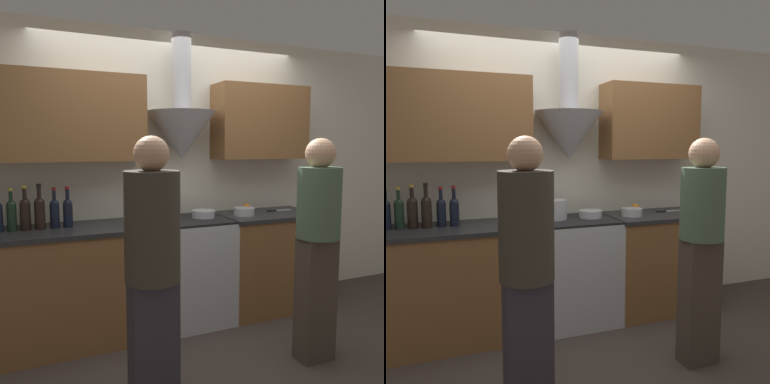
{
  "view_description": "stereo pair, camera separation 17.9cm",
  "coord_description": "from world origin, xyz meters",
  "views": [
    {
      "loc": [
        -1.36,
        -2.95,
        1.57
      ],
      "look_at": [
        0.0,
        0.21,
        1.18
      ],
      "focal_mm": 38.0,
      "sensor_mm": 36.0,
      "label": 1
    },
    {
      "loc": [
        -1.2,
        -3.01,
        1.57
      ],
      "look_at": [
        0.0,
        0.21,
        1.18
      ],
      "focal_mm": 38.0,
      "sensor_mm": 36.0,
      "label": 2
    }
  ],
  "objects": [
    {
      "name": "wine_bottle_7",
      "position": [
        -1.01,
        0.36,
        1.06
      ],
      "size": [
        0.08,
        0.08,
        0.32
      ],
      "color": "black",
      "rests_on": "counter_left"
    },
    {
      "name": "wine_bottle_2",
      "position": [
        -1.51,
        0.38,
        1.06
      ],
      "size": [
        0.07,
        0.07,
        0.31
      ],
      "color": "black",
      "rests_on": "counter_left"
    },
    {
      "name": "person_foreground_right",
      "position": [
        0.61,
        -0.67,
        0.91
      ],
      "size": [
        0.31,
        0.31,
        1.63
      ],
      "color": "#473D33",
      "rests_on": "ground_plane"
    },
    {
      "name": "counter_right",
      "position": [
        0.83,
        0.31,
        0.47
      ],
      "size": [
        0.96,
        0.62,
        0.93
      ],
      "color": "brown",
      "rests_on": "ground_plane"
    },
    {
      "name": "wall_back",
      "position": [
        -0.08,
        0.57,
        1.47
      ],
      "size": [
        8.4,
        0.61,
        2.6
      ],
      "color": "silver",
      "rests_on": "ground_plane"
    },
    {
      "name": "wine_bottle_3",
      "position": [
        -1.41,
        0.37,
        1.07
      ],
      "size": [
        0.07,
        0.07,
        0.33
      ],
      "color": "black",
      "rests_on": "counter_left"
    },
    {
      "name": "wine_bottle_4",
      "position": [
        -1.32,
        0.36,
        1.07
      ],
      "size": [
        0.08,
        0.08,
        0.34
      ],
      "color": "black",
      "rests_on": "counter_left"
    },
    {
      "name": "mixing_bowl",
      "position": [
        0.16,
        0.32,
        0.97
      ],
      "size": [
        0.21,
        0.21,
        0.07
      ],
      "color": "silver",
      "rests_on": "stove_range"
    },
    {
      "name": "ground_plane",
      "position": [
        0.0,
        0.0,
        0.0
      ],
      "size": [
        12.0,
        12.0,
        0.0
      ],
      "primitive_type": "plane",
      "color": "#423833"
    },
    {
      "name": "stove_range",
      "position": [
        0.0,
        0.31,
        0.47
      ],
      "size": [
        0.72,
        0.6,
        0.93
      ],
      "color": "silver",
      "rests_on": "ground_plane"
    },
    {
      "name": "person_foreground_left",
      "position": [
        -0.7,
        -0.87,
        0.91
      ],
      "size": [
        0.31,
        0.31,
        1.63
      ],
      "color": "#38333D",
      "rests_on": "ground_plane"
    },
    {
      "name": "wine_bottle_5",
      "position": [
        -1.22,
        0.35,
        1.07
      ],
      "size": [
        0.08,
        0.08,
        0.35
      ],
      "color": "black",
      "rests_on": "counter_left"
    },
    {
      "name": "chefs_knife",
      "position": [
        1.02,
        0.37,
        0.94
      ],
      "size": [
        0.27,
        0.04,
        0.01
      ],
      "rotation": [
        0.0,
        0.0,
        -0.02
      ],
      "color": "silver",
      "rests_on": "counter_right"
    },
    {
      "name": "orange_fruit",
      "position": [
        0.68,
        0.44,
        0.98
      ],
      "size": [
        0.08,
        0.08,
        0.08
      ],
      "color": "orange",
      "rests_on": "counter_right"
    },
    {
      "name": "stock_pot",
      "position": [
        -0.16,
        0.35,
        1.02
      ],
      "size": [
        0.21,
        0.21,
        0.17
      ],
      "color": "silver",
      "rests_on": "stove_range"
    },
    {
      "name": "counter_left",
      "position": [
        -1.07,
        0.31,
        0.47
      ],
      "size": [
        1.45,
        0.62,
        0.93
      ],
      "color": "brown",
      "rests_on": "ground_plane"
    },
    {
      "name": "saucepan",
      "position": [
        0.55,
        0.27,
        0.97
      ],
      "size": [
        0.19,
        0.19,
        0.07
      ],
      "color": "silver",
      "rests_on": "counter_right"
    },
    {
      "name": "wine_bottle_6",
      "position": [
        -1.11,
        0.36,
        1.06
      ],
      "size": [
        0.07,
        0.07,
        0.32
      ],
      "color": "black",
      "rests_on": "counter_left"
    }
  ]
}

